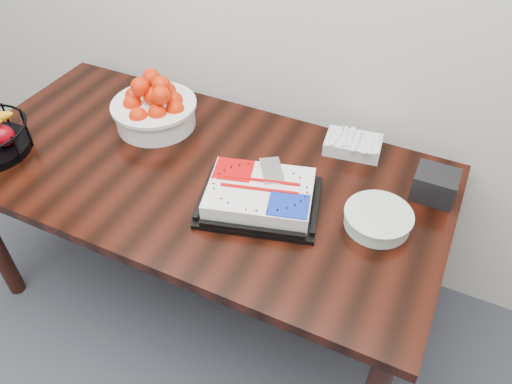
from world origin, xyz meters
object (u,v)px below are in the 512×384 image
at_px(table, 198,187).
at_px(plate_stack, 378,219).
at_px(cake_tray, 260,196).
at_px(tangerine_bowl, 154,105).
at_px(napkin_box, 435,185).

distance_m(table, plate_stack, 0.68).
xyz_separation_m(cake_tray, tangerine_bowl, (-0.57, 0.24, 0.05)).
bearing_deg(tangerine_bowl, table, -30.93).
bearing_deg(napkin_box, tangerine_bowl, -177.16).
relative_size(table, napkin_box, 12.96).
bearing_deg(plate_stack, napkin_box, 58.44).
relative_size(cake_tray, napkin_box, 3.33).
distance_m(cake_tray, plate_stack, 0.39).
relative_size(table, tangerine_bowl, 5.37).
bearing_deg(plate_stack, table, -179.24).
bearing_deg(cake_tray, table, 167.23).
bearing_deg(napkin_box, cake_tray, -150.56).
xyz_separation_m(table, plate_stack, (0.67, 0.01, 0.11)).
xyz_separation_m(table, cake_tray, (0.29, -0.06, 0.12)).
height_order(table, napkin_box, napkin_box).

